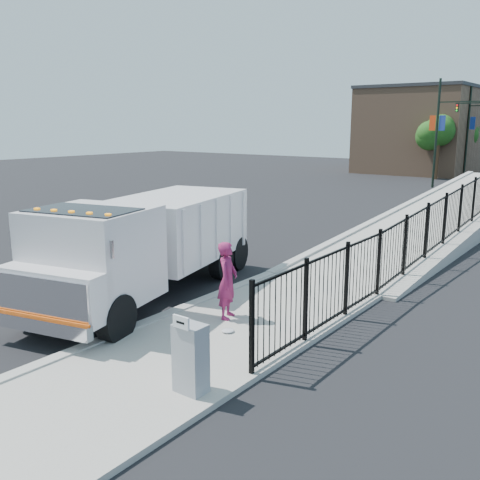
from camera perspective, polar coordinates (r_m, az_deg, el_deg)
The scene contains 15 objects.
ground at distance 14.01m, azimuth -5.90°, elevation -7.60°, with size 120.00×120.00×0.00m, color black.
sidewalk at distance 11.41m, azimuth -5.56°, elevation -12.05°, with size 3.55×12.00×0.12m, color #9E998E.
curb at distance 12.68m, azimuth -12.11°, elevation -9.61°, with size 0.30×12.00×0.16m, color #ADAAA3.
ramp at distance 26.96m, azimuth 21.43°, elevation 1.29°, with size 3.95×24.00×1.70m, color #9E998E.
iron_fence at distance 22.64m, azimuth 22.32°, elevation 1.58°, with size 0.10×28.00×1.80m, color black.
truck at distance 14.84m, azimuth -10.27°, elevation -0.11°, with size 4.52×8.76×2.87m.
worker at distance 12.90m, azimuth -1.34°, elevation -4.32°, with size 0.69×0.45×1.89m, color #8C1D4E.
utility_cabinet at distance 9.59m, azimuth -5.29°, elevation -12.45°, with size 0.55×0.40×1.25m, color gray.
arrow_sign at distance 9.16m, azimuth -6.31°, elevation -8.72°, with size 0.35×0.04×0.22m, color white.
debris at distance 12.31m, azimuth -1.31°, elevation -9.63°, with size 0.29×0.29×0.07m, color silver.
light_pole_0 at distance 43.11m, azimuth 20.65°, elevation 11.02°, with size 3.78×0.22×8.00m.
light_pole_2 at distance 52.97m, azimuth 23.47°, elevation 10.90°, with size 3.77×0.22×8.00m.
tree_0 at distance 49.74m, azimuth 20.41°, elevation 10.63°, with size 2.69×2.69×5.34m.
tree_2 at distance 57.59m, azimuth 22.72°, elevation 10.59°, with size 2.88×2.88×5.44m.
building at distance 56.58m, azimuth 18.57°, elevation 10.92°, with size 10.00×10.00×8.00m, color #8C664C.
Camera 1 is at (8.98, -9.64, 4.75)m, focal length 40.00 mm.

